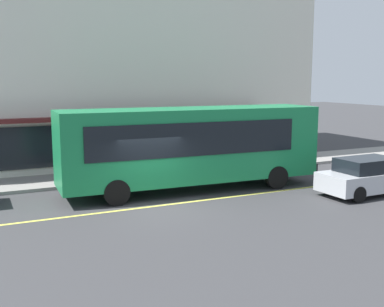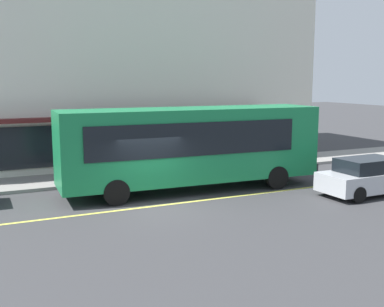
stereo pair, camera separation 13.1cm
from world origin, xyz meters
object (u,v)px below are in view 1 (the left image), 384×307
Objects in this scene: pedestrian_mid_block at (216,146)px; pedestrian_waiting at (291,140)px; car_silver at (369,176)px; traffic_light at (199,123)px; bus at (192,144)px.

pedestrian_waiting is (5.01, 0.10, 0.03)m from pedestrian_mid_block.
pedestrian_waiting reaches higher than car_silver.
traffic_light is at bearing 121.72° from car_silver.
bus is 3.84m from traffic_light.
pedestrian_mid_block is (3.42, 4.27, -0.86)m from bus.
traffic_light is (1.92, 3.27, 0.55)m from bus.
pedestrian_waiting is (2.18, 8.10, 0.42)m from car_silver.
pedestrian_mid_block is at bearing 109.51° from car_silver.
pedestrian_waiting is (6.51, 1.10, -1.37)m from traffic_light.
bus is at bearing -152.56° from pedestrian_waiting.
bus is 6.85× the size of pedestrian_mid_block.
car_silver is 8.40m from pedestrian_waiting.
bus is 6.64× the size of pedestrian_waiting.
car_silver is at bearing -105.09° from pedestrian_waiting.
traffic_light reaches higher than pedestrian_waiting.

